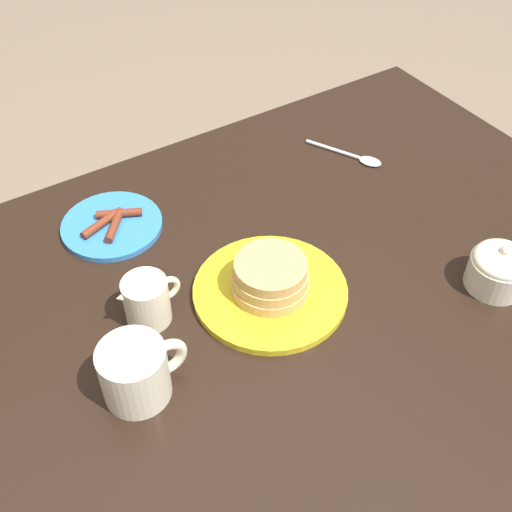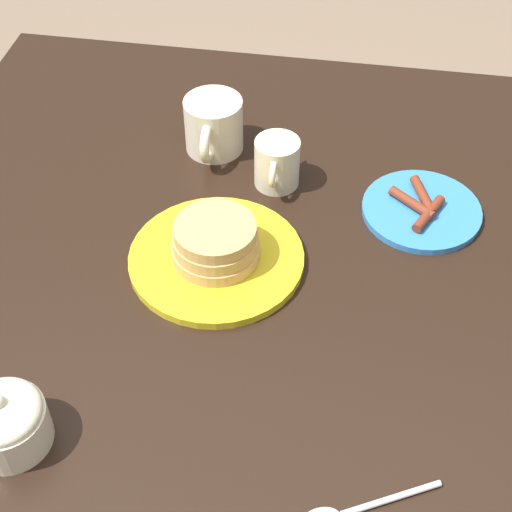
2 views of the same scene
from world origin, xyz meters
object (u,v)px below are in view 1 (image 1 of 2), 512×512
Objects in this scene: pancake_plate at (270,284)px; spoon at (357,157)px; sugar_bowl at (499,268)px; coffee_mug at (137,371)px; side_plate_bacon at (112,225)px; creamer_pitcher at (146,300)px.

spoon is (0.33, 0.20, -0.02)m from pancake_plate.
sugar_bowl is (0.30, -0.17, 0.01)m from pancake_plate.
pancake_plate is at bearing -148.62° from spoon.
coffee_mug is 0.62m from spoon.
pancake_plate is 0.39m from spoon.
spoon is (0.47, -0.07, -0.00)m from side_plate_bacon.
creamer_pitcher is (-0.18, 0.06, 0.02)m from pancake_plate.
coffee_mug is (-0.10, -0.32, 0.04)m from side_plate_bacon.
pancake_plate is at bearing -62.06° from side_plate_bacon.
creamer_pitcher is at bearing -163.92° from spoon.
spoon is (0.57, 0.25, -0.04)m from coffee_mug.
spoon is at bearing 31.38° from pancake_plate.
creamer_pitcher is at bearing -98.90° from side_plate_bacon.
pancake_plate is at bearing -17.50° from creamer_pitcher.
creamer_pitcher is (0.06, 0.11, -0.00)m from coffee_mug.
spoon is at bearing -8.10° from side_plate_bacon.
side_plate_bacon is (-0.14, 0.27, -0.02)m from pancake_plate.
creamer_pitcher reaches higher than sugar_bowl.
pancake_plate reaches higher than side_plate_bacon.
coffee_mug is 0.82× the size of spoon.
coffee_mug reaches higher than spoon.
sugar_bowl is (0.44, -0.43, 0.03)m from side_plate_bacon.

